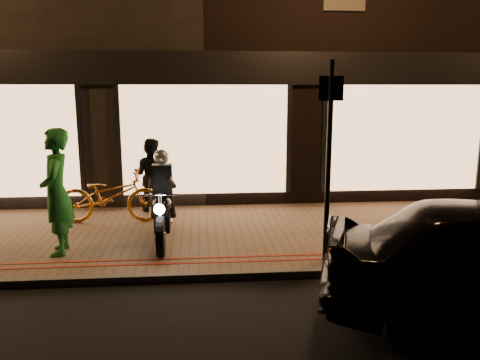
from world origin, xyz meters
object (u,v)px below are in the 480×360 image
at_px(sign_post, 329,152).
at_px(bicycle_gold, 110,196).
at_px(motorcycle, 163,207).
at_px(person_green, 57,192).

xyz_separation_m(sign_post, bicycle_gold, (-3.66, 2.44, -1.15)).
relative_size(motorcycle, bicycle_gold, 0.96).
xyz_separation_m(motorcycle, person_green, (-1.61, -0.41, 0.39)).
relative_size(sign_post, bicycle_gold, 1.48).
distance_m(sign_post, person_green, 4.26).
height_order(motorcycle, bicycle_gold, motorcycle).
bearing_deg(sign_post, person_green, 170.26).
bearing_deg(motorcycle, person_green, -166.70).
height_order(motorcycle, person_green, person_green).
bearing_deg(bicycle_gold, person_green, 166.08).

